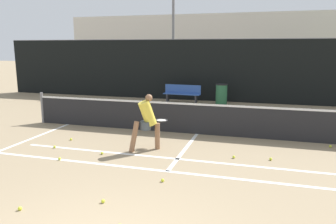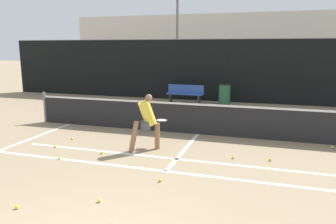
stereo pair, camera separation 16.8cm
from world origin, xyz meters
name	(u,v)px [view 2 (the right image)]	position (x,y,z in m)	size (l,w,h in m)	color
court_baseline_near	(166,171)	(0.00, 3.37, 0.00)	(11.00, 0.10, 0.01)	white
court_service_line	(176,159)	(0.00, 4.19, 0.00)	(8.25, 0.10, 0.01)	white
court_center_mark	(185,149)	(0.00, 4.97, 0.00)	(0.10, 3.20, 0.01)	white
court_sideline_left	(39,135)	(-4.51, 4.97, 0.00)	(0.10, 4.20, 0.01)	white
net	(198,118)	(0.00, 6.57, 0.51)	(11.09, 0.09, 1.07)	slate
fence_back	(227,71)	(0.00, 12.94, 1.50)	(24.00, 0.06, 3.00)	black
player_practicing	(147,120)	(-0.92, 4.66, 0.79)	(0.91, 1.04, 1.45)	#8C6042
tennis_ball_scattered_2	(160,180)	(0.06, 2.82, 0.03)	(0.07, 0.07, 0.07)	#D1E033
tennis_ball_scattered_3	(17,207)	(-1.82, 1.07, 0.03)	(0.07, 0.07, 0.07)	#D1E033
tennis_ball_scattered_4	(59,158)	(-2.64, 3.35, 0.03)	(0.07, 0.07, 0.07)	#D1E033
tennis_ball_scattered_5	(55,146)	(-3.32, 4.12, 0.03)	(0.07, 0.07, 0.07)	#D1E033
tennis_ball_scattered_6	(270,160)	(2.13, 4.72, 0.03)	(0.07, 0.07, 0.07)	#D1E033
tennis_ball_scattered_7	(72,139)	(-3.31, 4.88, 0.03)	(0.07, 0.07, 0.07)	#D1E033
tennis_ball_scattered_8	(332,147)	(3.66, 6.21, 0.03)	(0.07, 0.07, 0.07)	#D1E033
tennis_ball_scattered_9	(100,200)	(-0.65, 1.68, 0.03)	(0.07, 0.07, 0.07)	#D1E033
tennis_ball_scattered_10	(233,157)	(1.28, 4.63, 0.03)	(0.07, 0.07, 0.07)	#D1E033
tennis_ball_scattered_11	(102,153)	(-1.88, 4.01, 0.03)	(0.07, 0.07, 0.07)	#D1E033
courtside_bench	(185,93)	(-1.80, 11.92, 0.47)	(1.77, 0.49, 0.86)	#2D519E
trash_bin	(224,94)	(0.03, 12.11, 0.47)	(0.55, 0.55, 0.94)	#28603D
parked_car	(175,80)	(-3.63, 16.49, 0.63)	(1.86, 4.02, 1.49)	#B7B7BC
floodlight_mast	(177,2)	(-3.56, 16.72, 5.24)	(1.10, 0.24, 8.21)	slate
building_far	(251,44)	(0.00, 30.07, 2.87)	(36.00, 2.40, 5.74)	beige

